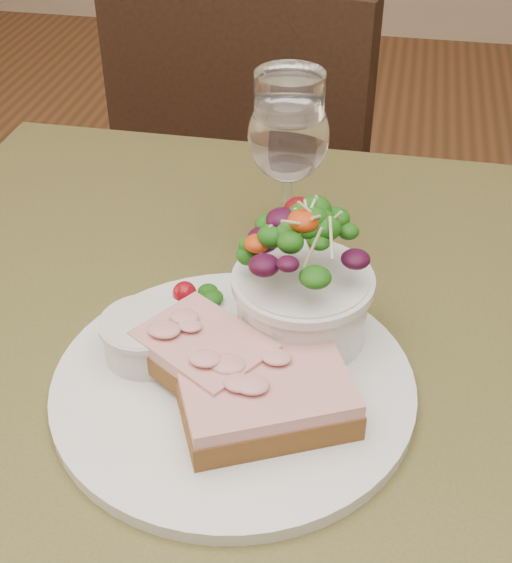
% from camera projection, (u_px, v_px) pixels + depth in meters
% --- Properties ---
extents(cafe_table, '(0.80, 0.80, 0.75)m').
position_uv_depth(cafe_table, '(261.00, 441.00, 0.73)').
color(cafe_table, '#48431F').
rests_on(cafe_table, ground).
extents(chair_far, '(0.51, 0.51, 0.90)m').
position_uv_depth(chair_far, '(274.00, 275.00, 1.54)').
color(chair_far, black).
rests_on(chair_far, ground).
extents(dinner_plate, '(0.29, 0.29, 0.01)m').
position_uv_depth(dinner_plate, '(233.00, 385.00, 0.63)').
color(dinner_plate, white).
rests_on(dinner_plate, cafe_table).
extents(sandwich_front, '(0.16, 0.14, 0.03)m').
position_uv_depth(sandwich_front, '(265.00, 394.00, 0.59)').
color(sandwich_front, '#502915').
rests_on(sandwich_front, dinner_plate).
extents(sandwich_back, '(0.13, 0.12, 0.03)m').
position_uv_depth(sandwich_back, '(205.00, 353.00, 0.62)').
color(sandwich_back, '#502915').
rests_on(sandwich_back, dinner_plate).
extents(ramekin, '(0.07, 0.07, 0.04)m').
position_uv_depth(ramekin, '(145.00, 336.00, 0.64)').
color(ramekin, silver).
rests_on(ramekin, dinner_plate).
extents(salad_bowl, '(0.11, 0.11, 0.13)m').
position_uv_depth(salad_bowl, '(303.00, 278.00, 0.64)').
color(salad_bowl, white).
rests_on(salad_bowl, dinner_plate).
extents(garnish, '(0.05, 0.04, 0.02)m').
position_uv_depth(garnish, '(197.00, 293.00, 0.71)').
color(garnish, '#113C0B').
rests_on(garnish, dinner_plate).
extents(wine_glass, '(0.08, 0.08, 0.18)m').
position_uv_depth(wine_glass, '(288.00, 141.00, 0.73)').
color(wine_glass, white).
rests_on(wine_glass, cafe_table).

